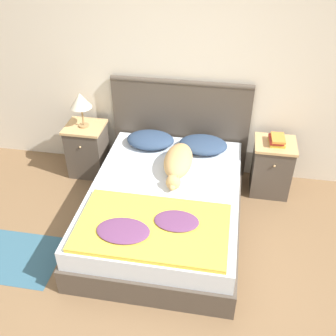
{
  "coord_description": "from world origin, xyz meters",
  "views": [
    {
      "loc": [
        0.56,
        -1.76,
        2.76
      ],
      "look_at": [
        0.03,
        1.26,
        0.56
      ],
      "focal_mm": 42.0,
      "sensor_mm": 36.0,
      "label": 1
    }
  ],
  "objects": [
    {
      "name": "quilt",
      "position": [
        0.03,
        0.52,
        0.48
      ],
      "size": [
        1.25,
        0.75,
        0.07
      ],
      "color": "yellow",
      "rests_on": "bed"
    },
    {
      "name": "dog",
      "position": [
        0.12,
        1.38,
        0.56
      ],
      "size": [
        0.28,
        0.77,
        0.21
      ],
      "color": "tan",
      "rests_on": "bed"
    },
    {
      "name": "nightstand_left",
      "position": [
        -1.0,
        1.81,
        0.31
      ],
      "size": [
        0.43,
        0.4,
        0.61
      ],
      "color": "#4C4238",
      "rests_on": "ground_plane"
    },
    {
      "name": "headboard",
      "position": [
        0.03,
        2.06,
        0.58
      ],
      "size": [
        1.53,
        0.06,
        1.13
      ],
      "color": "#4C4238",
      "rests_on": "ground_plane"
    },
    {
      "name": "book_stack",
      "position": [
        1.07,
        1.81,
        0.66
      ],
      "size": [
        0.17,
        0.22,
        0.08
      ],
      "color": "gold",
      "rests_on": "nightstand_right"
    },
    {
      "name": "table_lamp",
      "position": [
        -1.0,
        1.8,
        0.92
      ],
      "size": [
        0.23,
        0.23,
        0.39
      ],
      "color": "#9E7A4C",
      "rests_on": "nightstand_left"
    },
    {
      "name": "pillow_right",
      "position": [
        0.32,
        1.8,
        0.52
      ],
      "size": [
        0.52,
        0.38,
        0.13
      ],
      "color": "navy",
      "rests_on": "bed"
    },
    {
      "name": "nightstand_right",
      "position": [
        1.07,
        1.81,
        0.31
      ],
      "size": [
        0.43,
        0.4,
        0.61
      ],
      "color": "#4C4238",
      "rests_on": "ground_plane"
    },
    {
      "name": "rug",
      "position": [
        -1.36,
        0.41,
        0.0
      ],
      "size": [
        1.06,
        0.61,
        0.0
      ],
      "color": "#335B70",
      "rests_on": "ground_plane"
    },
    {
      "name": "wall_back",
      "position": [
        0.0,
        2.13,
        1.27
      ],
      "size": [
        9.0,
        0.06,
        2.55
      ],
      "color": "beige",
      "rests_on": "ground_plane"
    },
    {
      "name": "bed",
      "position": [
        0.03,
        1.07,
        0.23
      ],
      "size": [
        1.45,
        1.93,
        0.46
      ],
      "color": "#4C4238",
      "rests_on": "ground_plane"
    },
    {
      "name": "pillow_left",
      "position": [
        -0.25,
        1.8,
        0.52
      ],
      "size": [
        0.52,
        0.38,
        0.13
      ],
      "color": "navy",
      "rests_on": "bed"
    },
    {
      "name": "ground_plane",
      "position": [
        0.0,
        0.0,
        0.0
      ],
      "size": [
        16.0,
        16.0,
        0.0
      ],
      "primitive_type": "plane",
      "color": "brown"
    }
  ]
}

